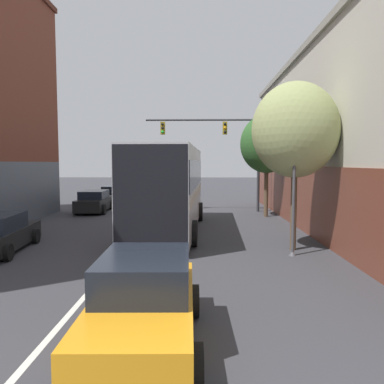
% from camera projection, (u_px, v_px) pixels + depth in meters
% --- Properties ---
extents(lane_center_line, '(0.14, 38.93, 0.01)m').
position_uv_depth(lane_center_line, '(133.00, 241.00, 14.97)').
color(lane_center_line, silver).
rests_on(lane_center_line, ground_plane).
extents(building_right_storefront, '(7.63, 24.36, 8.55)m').
position_uv_depth(building_right_storefront, '(378.00, 136.00, 17.66)').
color(building_right_storefront, '#B7B2A3').
rests_on(building_right_storefront, ground_plane).
extents(bus, '(3.13, 10.28, 3.81)m').
position_uv_depth(bus, '(169.00, 185.00, 17.10)').
color(bus, '#B7B7BC').
rests_on(bus, ground_plane).
extents(hatchback_foreground, '(2.04, 4.06, 1.53)m').
position_uv_depth(hatchback_foreground, '(144.00, 304.00, 6.43)').
color(hatchback_foreground, orange).
rests_on(hatchback_foreground, ground_plane).
extents(parked_car_left_mid, '(2.39, 4.32, 1.35)m').
position_uv_depth(parked_car_left_mid, '(115.00, 195.00, 29.36)').
color(parked_car_left_mid, black).
rests_on(parked_car_left_mid, ground_plane).
extents(parked_car_left_far, '(2.02, 4.44, 1.39)m').
position_uv_depth(parked_car_left_far, '(95.00, 202.00, 24.00)').
color(parked_car_left_far, black).
rests_on(parked_car_left_far, ground_plane).
extents(traffic_signal_gantry, '(7.33, 0.36, 6.18)m').
position_uv_depth(traffic_signal_gantry, '(225.00, 142.00, 23.95)').
color(traffic_signal_gantry, '#333338').
rests_on(traffic_signal_gantry, ground_plane).
extents(street_lamp, '(0.36, 0.36, 4.70)m').
position_uv_depth(street_lamp, '(294.00, 169.00, 12.46)').
color(street_lamp, '#47474C').
rests_on(street_lamp, ground_plane).
extents(street_tree_near, '(3.06, 2.76, 5.99)m').
position_uv_depth(street_tree_near, '(295.00, 130.00, 13.20)').
color(street_tree_near, brown).
rests_on(street_tree_near, ground_plane).
extents(street_tree_far, '(3.07, 2.76, 5.93)m').
position_uv_depth(street_tree_far, '(267.00, 144.00, 21.60)').
color(street_tree_far, brown).
rests_on(street_tree_far, ground_plane).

